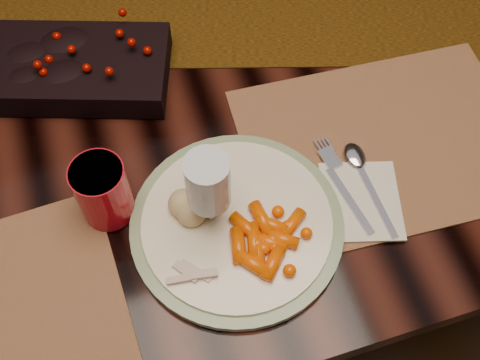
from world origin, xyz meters
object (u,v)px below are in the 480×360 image
object	(u,v)px
napkin	(361,201)
red_cup	(103,191)
centerpiece	(68,65)
baby_carrots	(265,241)
placemat_main	(384,143)
mashed_potatoes	(200,199)
turkey_shreds	(195,277)
dinner_plate	(237,224)
dining_table	(205,186)
wine_glass	(209,197)

from	to	relation	value
napkin	red_cup	distance (m)	0.37
centerpiece	baby_carrots	size ratio (longest dim) A/B	3.06
centerpiece	placemat_main	size ratio (longest dim) A/B	0.74
mashed_potatoes	turkey_shreds	distance (m)	0.11
baby_carrots	centerpiece	bearing A→B (deg)	117.93
centerpiece	red_cup	distance (m)	0.26
centerpiece	placemat_main	xyz separation A→B (m)	(0.43, -0.27, -0.03)
dinner_plate	placemat_main	bearing A→B (deg)	14.93
napkin	baby_carrots	bearing A→B (deg)	-154.11
dining_table	centerpiece	size ratio (longest dim) A/B	5.71
dinner_plate	red_cup	bearing A→B (deg)	153.42
centerpiece	napkin	distance (m)	0.51
baby_carrots	red_cup	xyz separation A→B (m)	(-0.19, 0.13, 0.03)
turkey_shreds	red_cup	xyz separation A→B (m)	(-0.09, 0.15, 0.03)
red_cup	wine_glass	xyz separation A→B (m)	(0.13, -0.07, 0.03)
baby_carrots	napkin	xyz separation A→B (m)	(0.16, 0.03, -0.02)
wine_glass	mashed_potatoes	bearing A→B (deg)	110.39
dining_table	placemat_main	bearing A→B (deg)	-42.45
dining_table	red_cup	xyz separation A→B (m)	(-0.18, -0.21, 0.43)
baby_carrots	napkin	size ratio (longest dim) A/B	0.79
centerpiece	dinner_plate	distance (m)	0.38
red_cup	wine_glass	size ratio (longest dim) A/B	0.63
turkey_shreds	red_cup	world-z (taller)	red_cup
wine_glass	turkey_shreds	bearing A→B (deg)	-119.78
dining_table	placemat_main	distance (m)	0.50
placemat_main	napkin	bearing A→B (deg)	-128.91
placemat_main	centerpiece	bearing A→B (deg)	151.04
placemat_main	napkin	world-z (taller)	napkin
turkey_shreds	red_cup	bearing A→B (deg)	121.16
red_cup	dining_table	bearing A→B (deg)	48.98
centerpiece	wine_glass	distance (m)	0.36
mashed_potatoes	wine_glass	xyz separation A→B (m)	(0.01, -0.02, 0.04)
centerpiece	dinner_plate	xyz separation A→B (m)	(0.18, -0.34, -0.02)
turkey_shreds	wine_glass	distance (m)	0.11
placemat_main	mashed_potatoes	world-z (taller)	mashed_potatoes
napkin	turkey_shreds	bearing A→B (deg)	-153.87
turkey_shreds	dining_table	bearing A→B (deg)	75.22
dinner_plate	turkey_shreds	bearing A→B (deg)	-141.03
mashed_potatoes	napkin	xyz separation A→B (m)	(0.22, -0.05, -0.04)
red_cup	placemat_main	bearing A→B (deg)	-1.86
centerpiece	red_cup	xyz separation A→B (m)	(0.01, -0.26, 0.02)
dining_table	red_cup	bearing A→B (deg)	-131.02
baby_carrots	mashed_potatoes	distance (m)	0.11
placemat_main	red_cup	distance (m)	0.43
red_cup	turkey_shreds	bearing A→B (deg)	-58.84
mashed_potatoes	napkin	size ratio (longest dim) A/B	0.65
mashed_potatoes	red_cup	distance (m)	0.13
baby_carrots	turkey_shreds	bearing A→B (deg)	-169.34
placemat_main	red_cup	size ratio (longest dim) A/B	4.17
dining_table	red_cup	distance (m)	0.51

